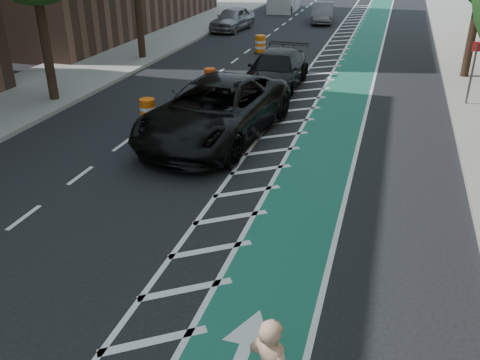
% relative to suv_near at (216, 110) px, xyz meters
% --- Properties ---
extents(ground, '(120.00, 120.00, 0.00)m').
position_rel_suv_near_xyz_m(ground, '(0.53, -6.21, -0.95)').
color(ground, black).
rests_on(ground, ground).
extents(bike_lane, '(2.00, 90.00, 0.01)m').
position_rel_suv_near_xyz_m(bike_lane, '(3.53, 3.79, -0.94)').
color(bike_lane, '#1B6053').
rests_on(bike_lane, ground).
extents(buffer_strip, '(1.40, 90.00, 0.01)m').
position_rel_suv_near_xyz_m(buffer_strip, '(2.03, 3.79, -0.94)').
color(buffer_strip, silver).
rests_on(buffer_strip, ground).
extents(sidewalk_left, '(5.00, 90.00, 0.15)m').
position_rel_suv_near_xyz_m(sidewalk_left, '(-8.97, 3.79, -0.87)').
color(sidewalk_left, gray).
rests_on(sidewalk_left, ground).
extents(curb_right, '(0.12, 90.00, 0.16)m').
position_rel_suv_near_xyz_m(curb_right, '(7.58, 3.79, -0.87)').
color(curb_right, gray).
rests_on(curb_right, ground).
extents(curb_left, '(0.12, 90.00, 0.16)m').
position_rel_suv_near_xyz_m(curb_left, '(-6.52, 3.79, -0.87)').
color(curb_left, gray).
rests_on(curb_left, ground).
extents(sign_post, '(0.35, 0.08, 2.47)m').
position_rel_suv_near_xyz_m(sign_post, '(8.13, 5.79, 0.41)').
color(sign_post, '#4C4C4C').
rests_on(sign_post, ground).
extents(suv_near, '(3.86, 7.10, 1.89)m').
position_rel_suv_near_xyz_m(suv_near, '(0.00, 0.00, 0.00)').
color(suv_near, black).
rests_on(suv_near, ground).
extents(suv_far, '(2.21, 5.32, 1.54)m').
position_rel_suv_near_xyz_m(suv_far, '(0.53, 6.18, -0.18)').
color(suv_far, black).
rests_on(suv_far, ground).
extents(car_silver, '(2.34, 4.64, 1.52)m').
position_rel_suv_near_xyz_m(car_silver, '(-5.47, 19.11, -0.19)').
color(car_silver, gray).
rests_on(car_silver, ground).
extents(car_grey, '(1.96, 4.39, 1.40)m').
position_rel_suv_near_xyz_m(car_grey, '(-0.14, 24.04, -0.25)').
color(car_grey, '#5E5E63').
rests_on(car_grey, ground).
extents(barrel_a, '(0.67, 0.67, 0.92)m').
position_rel_suv_near_xyz_m(barrel_a, '(-2.69, 0.52, -0.51)').
color(barrel_a, '#EC5D0C').
rests_on(barrel_a, ground).
extents(barrel_b, '(0.61, 0.61, 0.83)m').
position_rel_suv_near_xyz_m(barrel_b, '(-2.19, 5.49, -0.55)').
color(barrel_b, '#F0440C').
rests_on(barrel_b, ground).
extents(barrel_c, '(0.70, 0.70, 0.96)m').
position_rel_suv_near_xyz_m(barrel_c, '(-1.87, 12.79, -0.49)').
color(barrel_c, orange).
rests_on(barrel_c, ground).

